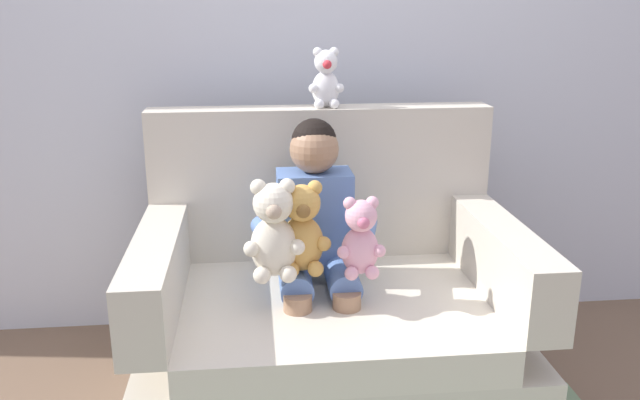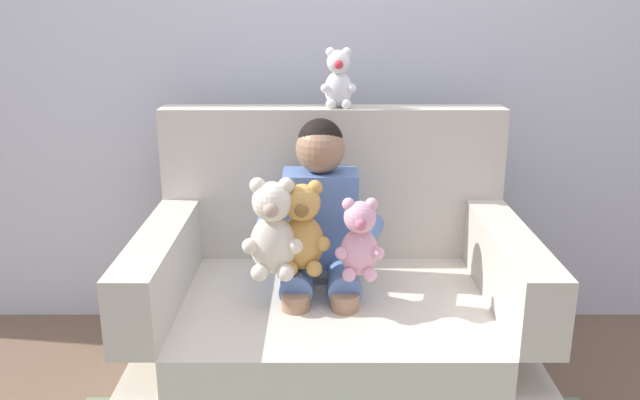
{
  "view_description": "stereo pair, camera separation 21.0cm",
  "coord_description": "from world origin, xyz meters",
  "px_view_note": "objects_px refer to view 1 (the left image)",
  "views": [
    {
      "loc": [
        -0.26,
        -2.05,
        1.38
      ],
      "look_at": [
        -0.05,
        -0.05,
        0.77
      ],
      "focal_mm": 36.77,
      "sensor_mm": 36.0,
      "label": 1
    },
    {
      "loc": [
        -0.05,
        -2.06,
        1.38
      ],
      "look_at": [
        -0.05,
        -0.05,
        0.77
      ],
      "focal_mm": 36.77,
      "sensor_mm": 36.0,
      "label": 2
    }
  ],
  "objects_px": {
    "seated_child": "(316,228)",
    "plush_white_on_backrest": "(326,80)",
    "plush_honey": "(302,230)",
    "plush_cream": "(274,232)",
    "plush_pink": "(360,239)",
    "armchair": "(330,313)"
  },
  "relations": [
    {
      "from": "plush_pink",
      "to": "seated_child",
      "type": "bearing_deg",
      "value": 103.7
    },
    {
      "from": "plush_pink",
      "to": "plush_honey",
      "type": "relative_size",
      "value": 0.86
    },
    {
      "from": "plush_pink",
      "to": "plush_honey",
      "type": "height_order",
      "value": "plush_honey"
    },
    {
      "from": "plush_honey",
      "to": "seated_child",
      "type": "bearing_deg",
      "value": 46.14
    },
    {
      "from": "seated_child",
      "to": "plush_pink",
      "type": "xyz_separation_m",
      "value": [
        0.12,
        -0.18,
        0.02
      ]
    },
    {
      "from": "plush_honey",
      "to": "plush_white_on_backrest",
      "type": "xyz_separation_m",
      "value": [
        0.13,
        0.43,
        0.43
      ]
    },
    {
      "from": "plush_cream",
      "to": "plush_pink",
      "type": "distance_m",
      "value": 0.28
    },
    {
      "from": "armchair",
      "to": "plush_cream",
      "type": "distance_m",
      "value": 0.44
    },
    {
      "from": "seated_child",
      "to": "plush_honey",
      "type": "distance_m",
      "value": 0.15
    },
    {
      "from": "armchair",
      "to": "plush_honey",
      "type": "bearing_deg",
      "value": -134.43
    },
    {
      "from": "plush_cream",
      "to": "armchair",
      "type": "bearing_deg",
      "value": 37.77
    },
    {
      "from": "plush_pink",
      "to": "plush_honey",
      "type": "bearing_deg",
      "value": 143.98
    },
    {
      "from": "seated_child",
      "to": "plush_white_on_backrest",
      "type": "xyz_separation_m",
      "value": [
        0.07,
        0.3,
        0.47
      ]
    },
    {
      "from": "seated_child",
      "to": "plush_pink",
      "type": "distance_m",
      "value": 0.22
    },
    {
      "from": "plush_white_on_backrest",
      "to": "seated_child",
      "type": "bearing_deg",
      "value": -100.41
    },
    {
      "from": "armchair",
      "to": "plush_white_on_backrest",
      "type": "bearing_deg",
      "value": 86.48
    },
    {
      "from": "seated_child",
      "to": "plush_white_on_backrest",
      "type": "relative_size",
      "value": 3.74
    },
    {
      "from": "plush_cream",
      "to": "plush_white_on_backrest",
      "type": "height_order",
      "value": "plush_white_on_backrest"
    },
    {
      "from": "plush_pink",
      "to": "plush_honey",
      "type": "xyz_separation_m",
      "value": [
        -0.18,
        0.05,
        0.02
      ]
    },
    {
      "from": "plush_honey",
      "to": "plush_pink",
      "type": "bearing_deg",
      "value": -33.58
    },
    {
      "from": "plush_pink",
      "to": "plush_white_on_backrest",
      "type": "relative_size",
      "value": 1.2
    },
    {
      "from": "armchair",
      "to": "seated_child",
      "type": "xyz_separation_m",
      "value": [
        -0.05,
        0.02,
        0.32
      ]
    }
  ]
}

